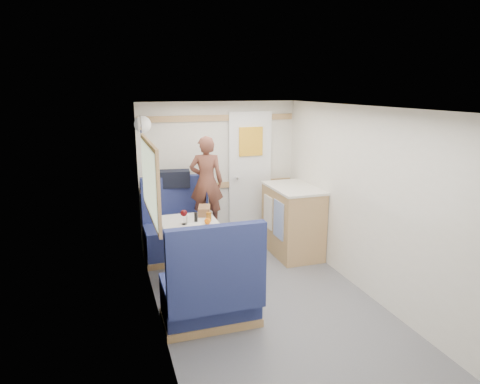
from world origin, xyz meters
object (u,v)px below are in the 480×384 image
object	(u,v)px
dome_light	(143,124)
beer_glass	(209,217)
pepper_grinder	(196,217)
bench_far	(179,236)
bread_loaf	(204,211)
person	(206,182)
galley_counter	(292,220)
cheese_block	(198,230)
orange_fruit	(208,221)
salt_grinder	(187,219)
wine_glass	(184,214)
tumbler_left	(188,232)
dinette_table	(192,238)
bench_near	(211,295)
tray	(204,228)
duffel_bag	(172,179)

from	to	relation	value
dome_light	beer_glass	world-z (taller)	dome_light
beer_glass	pepper_grinder	world-z (taller)	pepper_grinder
bench_far	bread_loaf	size ratio (longest dim) A/B	4.31
person	bread_loaf	size ratio (longest dim) A/B	4.74
galley_counter	cheese_block	bearing A→B (deg)	-150.01
dome_light	orange_fruit	xyz separation A→B (m)	(0.55, -0.94, -0.98)
orange_fruit	salt_grinder	xyz separation A→B (m)	(-0.19, 0.16, -0.01)
wine_glass	salt_grinder	xyz separation A→B (m)	(0.04, 0.03, -0.07)
orange_fruit	cheese_block	size ratio (longest dim) A/B	0.78
orange_fruit	galley_counter	bearing A→B (deg)	26.07
tumbler_left	dinette_table	bearing A→B (deg)	73.29
bench_near	salt_grinder	xyz separation A→B (m)	(-0.03, 0.93, 0.47)
bench_near	dinette_table	bearing A→B (deg)	90.00
tray	tumbler_left	world-z (taller)	tumbler_left
person	pepper_grinder	xyz separation A→B (m)	(-0.28, -0.63, -0.25)
duffel_bag	dome_light	bearing A→B (deg)	-135.58
bench_near	dome_light	world-z (taller)	dome_light
duffel_bag	salt_grinder	size ratio (longest dim) A/B	4.73
cheese_block	bread_loaf	world-z (taller)	bread_loaf
orange_fruit	wine_glass	size ratio (longest dim) A/B	0.42
dome_light	tray	distance (m)	1.52
person	orange_fruit	xyz separation A→B (m)	(-0.19, -0.82, -0.25)
duffel_bag	salt_grinder	world-z (taller)	duffel_bag
bench_near	dome_light	distance (m)	2.28
dome_light	pepper_grinder	xyz separation A→B (m)	(0.46, -0.75, -0.98)
bench_near	pepper_grinder	distance (m)	1.07
person	tumbler_left	world-z (taller)	person
wine_glass	orange_fruit	bearing A→B (deg)	-28.18
bench_far	person	world-z (taller)	person
dinette_table	bench_far	xyz separation A→B (m)	(-0.00, 0.86, -0.27)
galley_counter	orange_fruit	bearing A→B (deg)	-153.93
bread_loaf	pepper_grinder	bearing A→B (deg)	-122.80
person	beer_glass	size ratio (longest dim) A/B	12.12
dinette_table	dome_light	size ratio (longest dim) A/B	4.60
duffel_bag	person	bearing A→B (deg)	-38.80
galley_counter	cheese_block	size ratio (longest dim) A/B	10.13
galley_counter	beer_glass	world-z (taller)	galley_counter
beer_glass	tray	bearing A→B (deg)	-115.12
beer_glass	salt_grinder	bearing A→B (deg)	-175.93
dinette_table	orange_fruit	xyz separation A→B (m)	(0.16, -0.09, 0.21)
person	cheese_block	bearing A→B (deg)	87.32
orange_fruit	pepper_grinder	size ratio (longest dim) A/B	0.67
bench_near	beer_glass	xyz separation A→B (m)	(0.22, 0.95, 0.47)
duffel_bag	bench_near	bearing A→B (deg)	-81.11
tumbler_left	beer_glass	distance (m)	0.57
cheese_block	pepper_grinder	xyz separation A→B (m)	(0.06, 0.39, 0.02)
dinette_table	dome_light	world-z (taller)	dome_light
dome_light	cheese_block	distance (m)	1.57
dome_light	pepper_grinder	world-z (taller)	dome_light
dome_light	duffel_bag	world-z (taller)	dome_light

